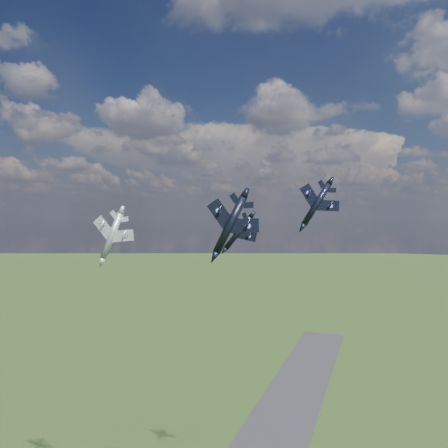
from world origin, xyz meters
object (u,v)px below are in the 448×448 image
(jet_high_navy, at_px, (316,204))
(jet_right_navy, at_px, (230,225))
(jet_lead_navy, at_px, (238,233))
(jet_left_silver, at_px, (112,236))

(jet_high_navy, bearing_deg, jet_right_navy, -108.20)
(jet_lead_navy, relative_size, jet_high_navy, 0.81)
(jet_high_navy, height_order, jet_left_silver, jet_high_navy)
(jet_left_silver, bearing_deg, jet_lead_navy, 0.58)
(jet_lead_navy, height_order, jet_right_navy, jet_right_navy)
(jet_lead_navy, xyz_separation_m, jet_left_silver, (-29.36, -5.56, -0.94))
(jet_high_navy, bearing_deg, jet_lead_navy, -147.15)
(jet_lead_navy, bearing_deg, jet_left_silver, -168.59)
(jet_high_navy, relative_size, jet_left_silver, 0.98)
(jet_right_navy, relative_size, jet_high_navy, 0.86)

